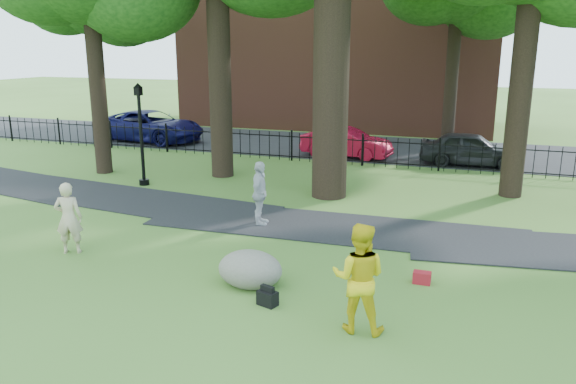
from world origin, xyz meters
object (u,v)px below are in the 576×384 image
at_px(man, 359,278).
at_px(red_sedan, 346,143).
at_px(woman, 69,218).
at_px(lamppost, 141,136).
at_px(boulder, 250,267).

height_order(man, red_sedan, man).
bearing_deg(woman, lamppost, -95.98).
bearing_deg(man, boulder, -28.44).
bearing_deg(lamppost, man, -35.96).
bearing_deg(lamppost, boulder, -40.30).
bearing_deg(woman, boulder, 151.63).
distance_m(woman, boulder, 4.70).
relative_size(man, red_sedan, 0.49).
height_order(lamppost, red_sedan, lamppost).
relative_size(woman, man, 0.89).
distance_m(man, boulder, 2.75).
bearing_deg(man, lamppost, -43.78).
xyz_separation_m(man, red_sedan, (-3.83, 14.79, -0.31)).
distance_m(woman, man, 7.26).
bearing_deg(red_sedan, man, -158.36).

